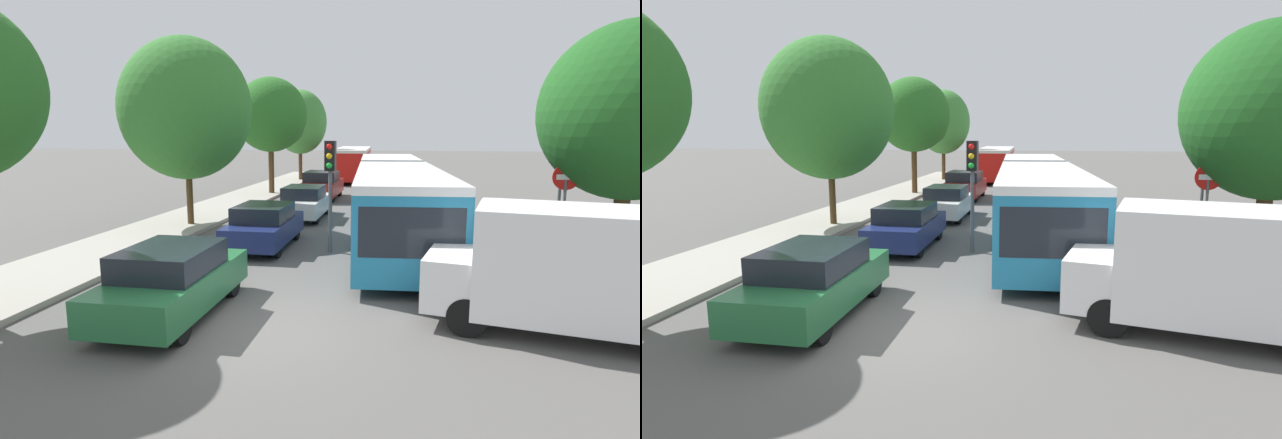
# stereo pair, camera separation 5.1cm
# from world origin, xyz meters

# --- Properties ---
(ground_plane) EXTENTS (200.00, 200.00, 0.00)m
(ground_plane) POSITION_xyz_m (0.00, 0.00, 0.00)
(ground_plane) COLOR #565451
(kerb_strip_left) EXTENTS (3.20, 41.46, 0.14)m
(kerb_strip_left) POSITION_xyz_m (-6.40, 15.73, 0.07)
(kerb_strip_left) COLOR #9E998E
(kerb_strip_left) RESTS_ON ground
(articulated_bus) EXTENTS (3.91, 17.14, 2.52)m
(articulated_bus) POSITION_xyz_m (2.08, 10.39, 1.46)
(articulated_bus) COLOR teal
(articulated_bus) RESTS_ON ground
(city_bus_rear) EXTENTS (3.12, 11.58, 2.47)m
(city_bus_rear) POSITION_xyz_m (-1.94, 31.46, 1.43)
(city_bus_rear) COLOR red
(city_bus_rear) RESTS_ON ground
(queued_car_green) EXTENTS (1.77, 4.11, 1.42)m
(queued_car_green) POSITION_xyz_m (-1.90, 0.45, 0.72)
(queued_car_green) COLOR #236638
(queued_car_green) RESTS_ON ground
(queued_car_navy) EXTENTS (1.74, 4.03, 1.40)m
(queued_car_navy) POSITION_xyz_m (-1.85, 6.63, 0.71)
(queued_car_navy) COLOR navy
(queued_car_navy) RESTS_ON ground
(queued_car_white) EXTENTS (1.74, 4.04, 1.40)m
(queued_car_white) POSITION_xyz_m (-1.76, 12.28, 0.71)
(queued_car_white) COLOR white
(queued_car_white) RESTS_ON ground
(queued_car_red) EXTENTS (1.91, 4.45, 1.54)m
(queued_car_red) POSITION_xyz_m (-2.19, 18.91, 0.78)
(queued_car_red) COLOR #B21E19
(queued_car_red) RESTS_ON ground
(white_van) EXTENTS (5.28, 2.88, 2.31)m
(white_van) POSITION_xyz_m (5.77, 0.89, 1.24)
(white_van) COLOR white
(white_van) RESTS_ON ground
(traffic_light) EXTENTS (0.34, 0.37, 3.40)m
(traffic_light) POSITION_xyz_m (0.31, 6.40, 2.50)
(traffic_light) COLOR #56595E
(traffic_light) RESTS_ON ground
(no_entry_sign) EXTENTS (0.70, 0.08, 2.82)m
(no_entry_sign) POSITION_xyz_m (6.79, 5.80, 1.88)
(no_entry_sign) COLOR #56595E
(no_entry_sign) RESTS_ON ground
(direction_sign_post) EXTENTS (0.38, 1.38, 3.60)m
(direction_sign_post) POSITION_xyz_m (7.41, 8.53, 2.57)
(direction_sign_post) COLOR #56595E
(direction_sign_post) RESTS_ON ground
(tree_left_mid) EXTENTS (4.96, 4.96, 7.18)m
(tree_left_mid) POSITION_xyz_m (-5.67, 9.55, 4.39)
(tree_left_mid) COLOR #51381E
(tree_left_mid) RESTS_ON ground
(tree_left_far) EXTENTS (4.25, 4.25, 6.84)m
(tree_left_far) POSITION_xyz_m (-5.35, 20.21, 4.58)
(tree_left_far) COLOR #51381E
(tree_left_far) RESTS_ON ground
(tree_left_distant) EXTENTS (4.03, 4.03, 6.88)m
(tree_left_distant) POSITION_xyz_m (-5.67, 28.97, 4.47)
(tree_left_distant) COLOR #51381E
(tree_left_distant) RESTS_ON ground
(tree_right_near) EXTENTS (4.62, 4.62, 6.50)m
(tree_right_near) POSITION_xyz_m (8.28, 6.01, 4.06)
(tree_right_near) COLOR #51381E
(tree_right_near) RESTS_ON ground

